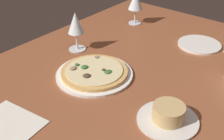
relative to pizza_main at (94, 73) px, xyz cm
name	(u,v)px	position (x,y,z in cm)	size (l,w,h in cm)	color
dining_table	(130,82)	(-7.05, 11.62, -3.19)	(150.00, 110.00, 4.00)	brown
pizza_main	(94,73)	(0.00, 0.00, 0.00)	(29.35, 29.35, 3.39)	white
ramekin_on_saucer	(168,115)	(5.02, 34.83, 1.04)	(18.98, 18.98, 5.82)	silver
wine_glass_far	(136,1)	(-51.70, -17.85, 10.72)	(7.56, 7.56, 17.16)	silver
wine_glass_near	(76,24)	(-11.16, -20.29, 10.68)	(7.53, 7.53, 17.27)	silver
side_plate	(199,44)	(-49.19, 20.13, -0.74)	(19.34, 19.34, 0.90)	silver
paper_menu	(10,123)	(36.27, -1.79, -1.04)	(13.93, 19.76, 0.30)	silver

